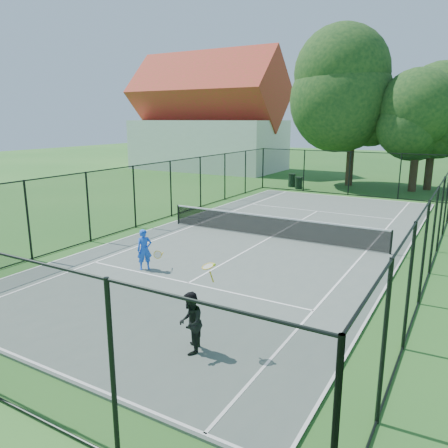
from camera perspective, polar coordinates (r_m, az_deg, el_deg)
The scene contains 12 objects.
ground at distance 19.34m, azimuth 6.15°, elevation -1.88°, with size 120.00×120.00×0.00m, color #276221.
tennis_court at distance 19.33m, azimuth 6.15°, elevation -1.80°, with size 11.00×24.00×0.06m, color #516058.
tennis_net at distance 19.19m, azimuth 6.19°, elevation -0.22°, with size 10.08×0.08×0.95m.
fence at distance 19.00m, azimuth 6.26°, elevation 2.48°, with size 13.10×26.10×3.00m.
tree_near_left at distance 35.84m, azimuth 16.60°, elevation 14.95°, with size 7.89×7.89×10.29m.
tree_near_mid at distance 34.29m, azimuth 24.10°, elevation 12.36°, with size 6.32×6.32×8.26m.
tree_near_right at distance 35.58m, azimuth 25.75°, elevation 11.79°, with size 5.52×5.52×7.62m.
building at distance 46.12m, azimuth -2.10°, elevation 13.30°, with size 15.30×8.15×11.87m.
trash_bin_left at distance 34.34m, azimuth 8.84°, elevation 5.67°, with size 0.58×0.58×1.01m.
trash_bin_right at distance 33.37m, azimuth 9.74°, elevation 5.32°, with size 0.58×0.58×0.90m.
player_blue at distance 15.22m, azimuth -10.34°, elevation -3.31°, with size 0.88×0.61×1.41m.
player_black at distance 9.85m, azimuth -4.40°, elevation -12.70°, with size 0.81×0.91×2.03m.
Camera 1 is at (7.48, -17.08, 5.12)m, focal length 35.00 mm.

